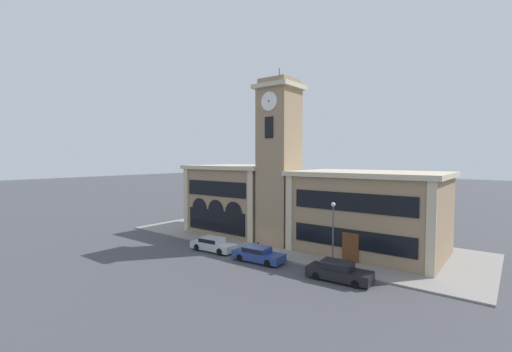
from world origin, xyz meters
name	(u,v)px	position (x,y,z in m)	size (l,w,h in m)	color
ground_plane	(250,254)	(0.00, 0.00, 0.00)	(300.00, 300.00, 0.00)	#424247
sidewalk_kerb	(289,239)	(0.00, 7.14, 0.07)	(39.40, 14.28, 0.15)	gray
clock_tower	(279,162)	(0.00, 4.98, 8.92)	(4.35, 4.35, 18.92)	#937A5B
town_hall_left_wing	(241,198)	(-7.72, 7.69, 4.25)	(11.89, 9.83, 8.44)	#937A5B
town_hall_right_wing	(369,212)	(8.91, 7.69, 4.05)	(14.27, 9.83, 8.04)	#937A5B
parked_car_near	(213,244)	(-3.61, -1.53, 0.73)	(4.90, 2.04, 1.38)	#B2B7C1
parked_car_mid	(258,254)	(2.12, -1.53, 0.71)	(4.87, 2.16, 1.35)	navy
parked_car_far	(338,271)	(9.86, -1.53, 0.75)	(5.00, 2.19, 1.45)	black
street_lamp	(333,225)	(8.37, 0.65, 3.79)	(0.36, 0.36, 5.52)	#4C4C51
bollard	(258,248)	(0.68, 0.35, 0.67)	(0.18, 0.18, 1.06)	black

